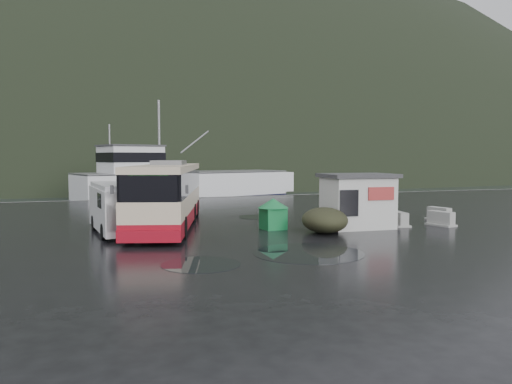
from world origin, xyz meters
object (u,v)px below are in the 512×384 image
object	(u,v)px
coach_bus	(168,227)
jersey_barrier_c	(441,226)
white_van	(118,233)
ticket_kiosk	(357,228)
waste_bin_left	(273,229)
fishing_trawler	(187,191)
waste_bin_right	(355,223)
jersey_barrier_b	(439,220)
jersey_barrier_a	(399,226)
dome_tent	(324,233)

from	to	relation	value
coach_bus	jersey_barrier_c	xyz separation A→B (m)	(13.47, -4.29, 0.00)
white_van	ticket_kiosk	size ratio (longest dim) A/B	1.61
white_van	jersey_barrier_c	xyz separation A→B (m)	(16.04, -2.83, 0.00)
coach_bus	waste_bin_left	world-z (taller)	coach_bus
fishing_trawler	waste_bin_right	bearing A→B (deg)	-100.70
ticket_kiosk	jersey_barrier_b	xyz separation A→B (m)	(5.92, 1.12, 0.00)
white_van	waste_bin_left	world-z (taller)	white_van
white_van	jersey_barrier_c	size ratio (longest dim) A/B	3.77
ticket_kiosk	jersey_barrier_b	bearing A→B (deg)	13.84
waste_bin_right	fishing_trawler	xyz separation A→B (m)	(-3.52, 28.76, 0.00)
waste_bin_left	jersey_barrier_c	size ratio (longest dim) A/B	1.03
ticket_kiosk	jersey_barrier_c	xyz separation A→B (m)	(4.50, -0.75, 0.00)
white_van	waste_bin_right	distance (m)	12.43
jersey_barrier_a	dome_tent	bearing A→B (deg)	-170.12
dome_tent	fishing_trawler	xyz separation A→B (m)	(-0.33, 31.45, 0.00)
coach_bus	dome_tent	bearing A→B (deg)	-17.74
ticket_kiosk	fishing_trawler	xyz separation A→B (m)	(-2.63, 30.53, 0.00)
ticket_kiosk	jersey_barrier_a	bearing A→B (deg)	0.61
ticket_kiosk	jersey_barrier_b	distance (m)	6.02
waste_bin_right	dome_tent	xyz separation A→B (m)	(-3.19, -2.69, 0.00)
jersey_barrier_a	jersey_barrier_b	bearing A→B (deg)	19.15
white_van	fishing_trawler	world-z (taller)	fishing_trawler
waste_bin_right	fishing_trawler	world-z (taller)	fishing_trawler
white_van	ticket_kiosk	world-z (taller)	ticket_kiosk
dome_tent	jersey_barrier_a	bearing A→B (deg)	9.88
waste_bin_left	dome_tent	bearing A→B (deg)	-44.05
ticket_kiosk	fishing_trawler	world-z (taller)	fishing_trawler
fishing_trawler	jersey_barrier_a	bearing A→B (deg)	-98.35
waste_bin_right	jersey_barrier_a	bearing A→B (deg)	-51.01
waste_bin_left	fishing_trawler	xyz separation A→B (m)	(1.56, 29.62, 0.00)
dome_tent	ticket_kiosk	distance (m)	2.48
jersey_barrier_b	jersey_barrier_a	bearing A→B (deg)	-160.85
dome_tent	jersey_barrier_c	world-z (taller)	dome_tent
dome_tent	jersey_barrier_c	size ratio (longest dim) A/B	2.02
waste_bin_right	fishing_trawler	distance (m)	28.98
jersey_barrier_c	ticket_kiosk	bearing A→B (deg)	170.55
coach_bus	waste_bin_right	distance (m)	10.00
waste_bin_left	ticket_kiosk	xyz separation A→B (m)	(4.19, -0.90, 0.00)
jersey_barrier_b	white_van	bearing A→B (deg)	176.84
waste_bin_left	dome_tent	xyz separation A→B (m)	(1.89, -1.83, 0.00)
white_van	coach_bus	bearing A→B (deg)	23.76
jersey_barrier_a	fishing_trawler	size ratio (longest dim) A/B	0.05
waste_bin_right	jersey_barrier_b	distance (m)	5.08
dome_tent	fishing_trawler	bearing A→B (deg)	90.60
coach_bus	jersey_barrier_c	size ratio (longest dim) A/B	8.08
white_van	waste_bin_right	bearing A→B (deg)	-7.18
waste_bin_right	jersey_barrier_b	xyz separation A→B (m)	(5.03, -0.65, 0.00)
dome_tent	jersey_barrier_b	world-z (taller)	dome_tent
dome_tent	fishing_trawler	size ratio (longest dim) A/B	0.11
jersey_barrier_b	fishing_trawler	bearing A→B (deg)	106.21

